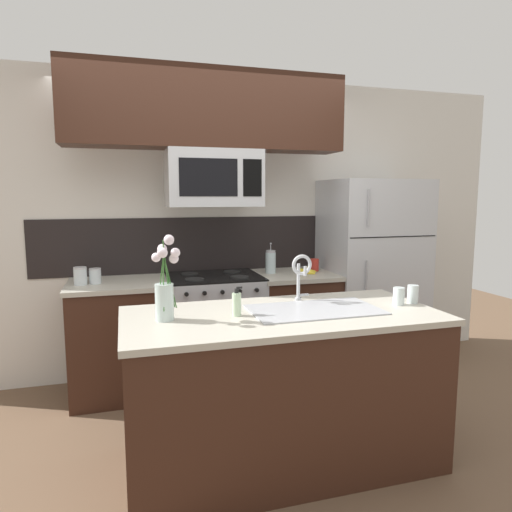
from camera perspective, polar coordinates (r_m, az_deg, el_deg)
name	(u,v)px	position (r m, az deg, el deg)	size (l,w,h in m)	color
ground_plane	(242,434)	(3.26, -1.78, -21.40)	(10.00, 10.00, 0.00)	brown
rear_partition	(238,226)	(4.18, -2.29, 3.72)	(5.20, 0.10, 2.60)	silver
splash_band	(207,244)	(4.08, -6.18, 1.46)	(2.93, 0.01, 0.48)	black
back_counter_left	(121,338)	(3.83, -16.51, -9.80)	(0.78, 0.65, 0.91)	#381E14
back_counter_right	(294,324)	(4.09, 4.75, -8.41)	(0.69, 0.65, 0.91)	#381E14
stove_range	(215,330)	(3.90, -5.18, -9.14)	(0.76, 0.64, 0.93)	#B7BABF
microwave	(213,178)	(3.72, -5.35, 9.63)	(0.74, 0.40, 0.45)	#B7BABF
upper_cabinet_band	(207,110)	(3.73, -6.09, 17.68)	(2.17, 0.34, 0.60)	#381E14
refrigerator	(370,274)	(4.34, 14.06, -2.22)	(0.85, 0.74, 1.72)	#B7BABF
storage_jar_tall	(80,276)	(3.69, -21.11, -2.34)	(0.10, 0.10, 0.14)	silver
storage_jar_medium	(95,276)	(3.70, -19.47, -2.37)	(0.09, 0.09, 0.12)	silver
banana_bunch	(307,271)	(3.96, 6.38, -1.89)	(0.19, 0.15, 0.08)	yellow
french_press	(271,262)	(3.96, 1.84, -0.72)	(0.09, 0.09, 0.27)	silver
coffee_tin	(315,265)	(4.11, 7.33, -1.11)	(0.08, 0.08, 0.11)	#B22D23
island_counter	(282,388)	(2.80, 3.25, -16.10)	(1.82, 0.85, 0.91)	#381E14
kitchen_sink	(314,322)	(2.74, 7.29, -8.13)	(0.76, 0.44, 0.16)	#ADAFB5
sink_faucet	(301,271)	(2.88, 5.66, -1.91)	(0.14, 0.14, 0.31)	#B7BABF
dish_soap_bottle	(237,304)	(2.57, -2.44, -5.99)	(0.06, 0.05, 0.16)	beige
drinking_glass	(399,296)	(2.95, 17.40, -4.82)	(0.07, 0.07, 0.11)	silver
spare_glass	(413,294)	(3.03, 19.00, -4.52)	(0.07, 0.07, 0.11)	silver
flower_vase	(165,291)	(2.50, -11.30, -4.29)	(0.15, 0.13, 0.47)	silver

